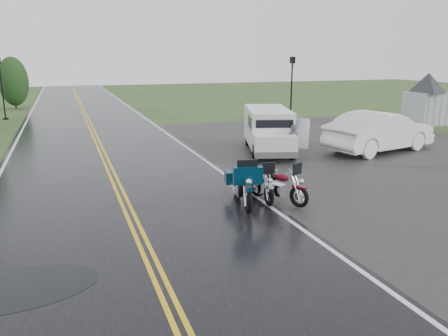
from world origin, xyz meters
The scene contains 13 objects.
ground centered at (0.00, 0.00, 0.00)m, with size 120.00×120.00×0.00m, color #2D471E.
road centered at (0.00, 10.00, 0.02)m, with size 8.00×100.00×0.04m, color black.
parking_pad centered at (11.00, 5.00, 0.01)m, with size 14.00×24.00×0.03m, color black.
visitor_center centered at (20.00, 12.00, 2.40)m, with size 16.00×10.00×4.80m, color #A8AAAD, non-canonical shape.
motorcycle_red centered at (4.49, 0.56, 0.62)m, with size 0.76×2.10×1.24m, color #5A0A18, non-canonical shape.
motorcycle_teal centered at (2.97, 0.61, 0.73)m, with size 0.90×2.46×1.46m, color #05273B, non-canonical shape.
motorcycle_silver centered at (3.77, 0.97, 0.61)m, with size 0.75×2.06×1.22m, color #B5B8BE, non-canonical shape.
van_white centered at (5.78, 6.42, 0.98)m, with size 1.86×4.97×1.95m, color white, non-canonical shape.
person_at_van centered at (7.20, 5.89, 0.74)m, with size 0.54×0.35×1.48m, color #47474B.
sedan_white centered at (11.68, 6.10, 0.89)m, with size 1.89×5.42×1.79m, color white.
lamp_post_far_left centered at (-5.22, 23.52, 2.06)m, with size 0.35×0.35×4.13m, color black, non-canonical shape.
lamp_post_far_right centered at (12.05, 14.98, 2.11)m, with size 0.36×0.36×4.21m, color black, non-canonical shape.
tree_left_far centered at (-5.10, 30.22, 1.79)m, with size 2.33×2.33×3.59m, color #1E3D19, non-canonical shape.
Camera 1 is at (-1.43, -9.53, 4.12)m, focal length 35.00 mm.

